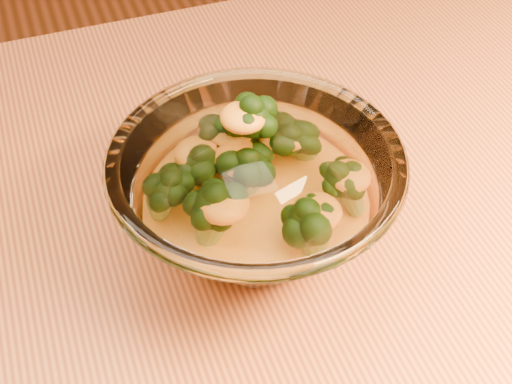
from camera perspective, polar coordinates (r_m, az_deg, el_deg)
The scene contains 4 objects.
table at distance 0.60m, azimuth 8.67°, elevation -12.84°, with size 1.20×0.80×0.75m.
glass_bowl at distance 0.50m, azimuth 0.00°, elevation -0.36°, with size 0.20×0.20×0.09m.
cheese_sauce at distance 0.51m, azimuth -0.00°, elevation -1.85°, with size 0.12×0.12×0.03m, color orange.
broccoli_heap at distance 0.50m, azimuth -0.31°, elevation 1.71°, with size 0.14×0.13×0.08m.
Camera 1 is at (-0.19, -0.26, 1.15)m, focal length 50.00 mm.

